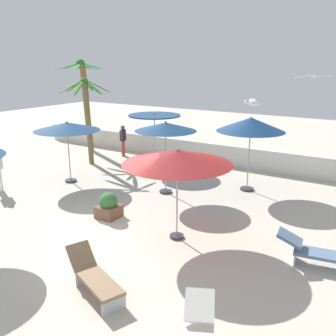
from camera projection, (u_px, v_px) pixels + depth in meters
ground_plane at (107, 242)px, 10.82m from camera, size 56.00×56.00×0.00m
boundary_wall at (235, 156)px, 18.33m from camera, size 25.20×0.30×1.02m
patio_umbrella_0 at (67, 127)px, 15.54m from camera, size 2.71×2.71×2.61m
patio_umbrella_1 at (154, 118)px, 18.04m from camera, size 2.49×2.49×2.60m
patio_umbrella_2 at (177, 157)px, 10.40m from camera, size 3.09×3.09×2.68m
patio_umbrella_3 at (251, 125)px, 14.43m from camera, size 2.64×2.64×2.95m
patio_umbrella_5 at (166, 127)px, 14.14m from camera, size 2.35×2.35×2.83m
palm_tree_0 at (87, 109)px, 18.34m from camera, size 2.55×2.42×4.22m
palm_tree_1 at (85, 95)px, 21.05m from camera, size 2.71×2.48×5.09m
lounge_chair_0 at (314, 251)px, 9.45m from camera, size 1.91×0.84×0.81m
lounge_chair_1 at (94, 276)px, 8.39m from camera, size 1.96×1.21×0.84m
guest_1 at (123, 138)px, 20.27m from camera, size 0.35×0.53×1.67m
seagull_0 at (252, 103)px, 9.05m from camera, size 0.50×0.88×0.14m
seagull_1 at (314, 77)px, 14.72m from camera, size 1.31×0.71×0.14m
planter at (108, 206)px, 12.40m from camera, size 0.70×0.70×0.85m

